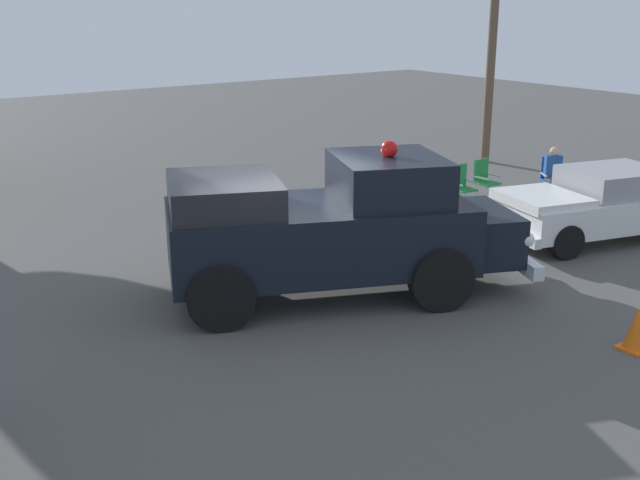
% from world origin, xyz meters
% --- Properties ---
extents(ground_plane, '(60.00, 60.00, 0.00)m').
position_xyz_m(ground_plane, '(0.00, 0.00, 0.00)').
color(ground_plane, '#514F4C').
extents(vintage_fire_truck, '(4.36, 6.32, 2.59)m').
position_xyz_m(vintage_fire_truck, '(0.43, 0.70, 1.20)').
color(vintage_fire_truck, black).
rests_on(vintage_fire_truck, ground).
extents(classic_hot_rod, '(2.89, 4.69, 1.46)m').
position_xyz_m(classic_hot_rod, '(1.08, 7.00, 0.75)').
color(classic_hot_rod, black).
rests_on(classic_hot_rod, ground).
extents(lawn_chair_near_truck, '(0.68, 0.68, 1.02)m').
position_xyz_m(lawn_chair_near_truck, '(-1.67, 9.04, 0.59)').
color(lawn_chair_near_truck, '#B7BABF').
rests_on(lawn_chair_near_truck, ground).
extents(lawn_chair_by_car, '(0.55, 0.57, 1.02)m').
position_xyz_m(lawn_chair_by_car, '(-2.34, 6.55, 0.59)').
color(lawn_chair_by_car, '#B7BABF').
rests_on(lawn_chair_by_car, ground).
extents(lawn_chair_spare, '(0.51, 0.52, 1.02)m').
position_xyz_m(lawn_chair_spare, '(-2.46, 7.47, 0.59)').
color(lawn_chair_spare, '#B7BABF').
rests_on(lawn_chair_spare, ground).
extents(spectator_seated, '(0.65, 0.60, 1.29)m').
position_xyz_m(spectator_seated, '(-1.56, 8.96, 0.70)').
color(spectator_seated, '#383842').
rests_on(spectator_seated, ground).
extents(utility_pole, '(0.90, 1.56, 7.31)m').
position_xyz_m(utility_pole, '(-5.68, 11.03, 3.80)').
color(utility_pole, brown).
rests_on(utility_pole, ground).
extents(traffic_cone, '(0.40, 0.40, 0.64)m').
position_xyz_m(traffic_cone, '(4.64, 2.91, 0.31)').
color(traffic_cone, orange).
rests_on(traffic_cone, ground).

